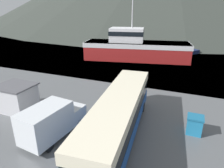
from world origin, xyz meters
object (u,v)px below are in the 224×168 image
Objects in this scene: fishing_boat at (135,47)px; dock_kiosk at (17,98)px; small_boat at (184,50)px; tour_bus at (119,115)px; storage_bin at (195,125)px; delivery_van at (52,120)px.

dock_kiosk is at bearing -23.02° from fishing_boat.
tour_bus is at bearing 33.13° from small_boat.
dock_kiosk reaches higher than storage_bin.
dock_kiosk is at bearing 171.99° from tour_bus.
dock_kiosk is (-10.15, 0.38, -0.57)m from tour_bus.
delivery_van is 25.30m from fishing_boat.
delivery_van is 36.61m from small_boat.
fishing_boat is 23.51m from storage_bin.
tour_bus reaches higher than storage_bin.
tour_bus is 3.86× the size of dock_kiosk.
tour_bus is at bearing -153.50° from storage_bin.
delivery_van is 1.65× the size of dock_kiosk.
fishing_boat is 5.87× the size of dock_kiosk.
dock_kiosk is at bearing -171.87° from storage_bin.
storage_bin is at bearing 15.37° from fishing_boat.
tour_bus is 4.92m from delivery_van.
small_boat is (2.60, 34.09, -1.45)m from tour_bus.
tour_bus is 2.04× the size of small_boat.
delivery_van is at bearing -9.50° from fishing_boat.
tour_bus is 5.86m from storage_bin.
tour_bus reaches higher than delivery_van.
tour_bus is at bearing -2.16° from dock_kiosk.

